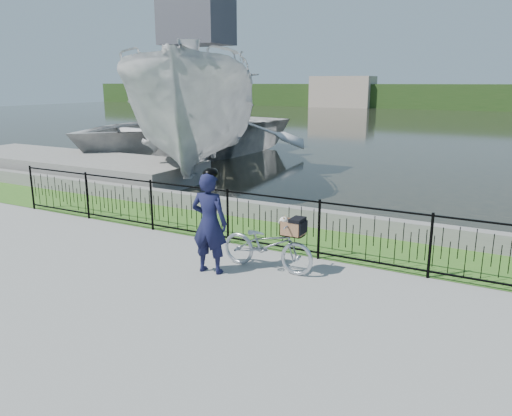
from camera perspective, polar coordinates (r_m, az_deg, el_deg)
The scene contains 12 objects.
ground at distance 8.63m, azimuth -3.14°, elevation -7.90°, with size 120.00×120.00×0.00m, color gray.
grass_strip at distance 10.80m, azimuth 4.12°, elevation -3.30°, with size 60.00×2.00×0.01m, color #3A6920.
water at distance 40.15m, azimuth 22.67°, elevation 8.48°, with size 120.00×120.00×0.00m, color black.
quay_wall at distance 11.63m, azimuth 6.19°, elevation -1.07°, with size 60.00×0.30×0.40m, color slate.
fence at distance 9.77m, azimuth 1.74°, elevation -1.67°, with size 14.00×0.06×1.15m, color black, non-canonical shape.
far_treeline at distance 66.95m, azimuth 25.45°, elevation 11.37°, with size 120.00×6.00×3.00m, color #28441A.
far_building_left at distance 68.51m, azimuth 9.87°, elevation 12.95°, with size 8.00×4.00×4.00m, color #A39383.
dock at distance 19.02m, azimuth -20.44°, elevation 4.55°, with size 10.00×3.00×0.70m, color slate.
bicycle_rig at distance 8.82m, azimuth 1.38°, elevation -4.13°, with size 1.75×0.61×1.04m.
cyclist at distance 8.61m, azimuth -5.36°, elevation -1.59°, with size 0.70×0.50×1.85m.
boat_near at distance 17.78m, azimuth -6.56°, elevation 10.78°, with size 9.00×11.62×6.05m.
boat_far at distance 22.65m, azimuth -8.34°, elevation 8.81°, with size 10.21×12.73×2.35m.
Camera 1 is at (4.23, -6.79, 3.24)m, focal length 35.00 mm.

